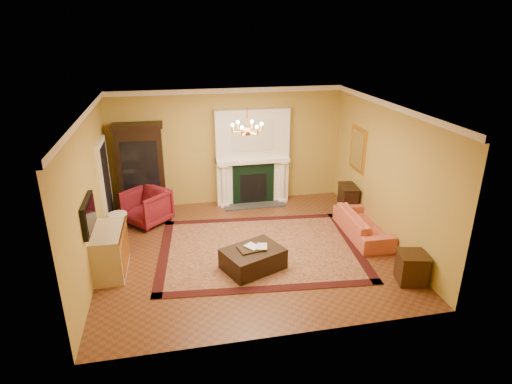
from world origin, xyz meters
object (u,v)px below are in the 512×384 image
object	(u,v)px
commode	(110,251)
wingback_armchair	(146,205)
coral_sofa	(363,221)
pedestal_table	(119,226)
end_table	(411,269)
console_table	(348,200)
china_cabinet	(142,171)
leather_ottoman	(253,259)

from	to	relation	value
commode	wingback_armchair	bearing A→B (deg)	74.55
coral_sofa	pedestal_table	bearing A→B (deg)	84.10
commode	end_table	size ratio (longest dim) A/B	2.11
wingback_armchair	pedestal_table	distance (m)	1.09
pedestal_table	end_table	world-z (taller)	pedestal_table
wingback_armchair	coral_sofa	distance (m)	5.04
wingback_armchair	coral_sofa	size ratio (longest dim) A/B	0.49
pedestal_table	console_table	world-z (taller)	console_table
pedestal_table	end_table	xyz separation A→B (m)	(5.39, -2.61, -0.14)
wingback_armchair	end_table	world-z (taller)	wingback_armchair
china_cabinet	leather_ottoman	world-z (taller)	china_cabinet
commode	end_table	xyz separation A→B (m)	(5.45, -1.50, -0.16)
end_table	wingback_armchair	bearing A→B (deg)	143.67
pedestal_table	leather_ottoman	size ratio (longest dim) A/B	0.65
china_cabinet	wingback_armchair	xyz separation A→B (m)	(0.08, -0.72, -0.62)
pedestal_table	console_table	xyz separation A→B (m)	(5.45, 0.50, -0.06)
wingback_armchair	pedestal_table	xyz separation A→B (m)	(-0.55, -0.94, -0.05)
pedestal_table	commode	size ratio (longest dim) A/B	0.61
wingback_armchair	leather_ottoman	xyz separation A→B (m)	(2.07, -2.53, -0.24)
wingback_armchair	end_table	distance (m)	6.01
commode	leather_ottoman	distance (m)	2.73
pedestal_table	coral_sofa	xyz separation A→B (m)	(5.30, -0.71, -0.05)
coral_sofa	china_cabinet	bearing A→B (deg)	65.54
coral_sofa	leather_ottoman	xyz separation A→B (m)	(-2.69, -0.88, -0.15)
coral_sofa	commode	bearing A→B (deg)	96.07
coral_sofa	console_table	xyz separation A→B (m)	(0.14, 1.21, -0.01)
coral_sofa	end_table	distance (m)	1.91
wingback_armchair	end_table	size ratio (longest dim) A/B	1.66
china_cabinet	pedestal_table	world-z (taller)	china_cabinet
china_cabinet	pedestal_table	bearing A→B (deg)	-105.02
wingback_armchair	commode	world-z (taller)	wingback_armchair
end_table	console_table	world-z (taller)	console_table
china_cabinet	pedestal_table	size ratio (longest dim) A/B	3.05
china_cabinet	pedestal_table	distance (m)	1.86
wingback_armchair	china_cabinet	bearing A→B (deg)	142.80
commode	leather_ottoman	xyz separation A→B (m)	(2.68, -0.47, -0.22)
coral_sofa	leather_ottoman	distance (m)	2.83
pedestal_table	commode	world-z (taller)	commode
pedestal_table	console_table	size ratio (longest dim) A/B	1.00
console_table	leather_ottoman	xyz separation A→B (m)	(-2.83, -2.09, -0.14)
coral_sofa	end_table	world-z (taller)	coral_sofa
console_table	wingback_armchair	bearing A→B (deg)	-176.46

